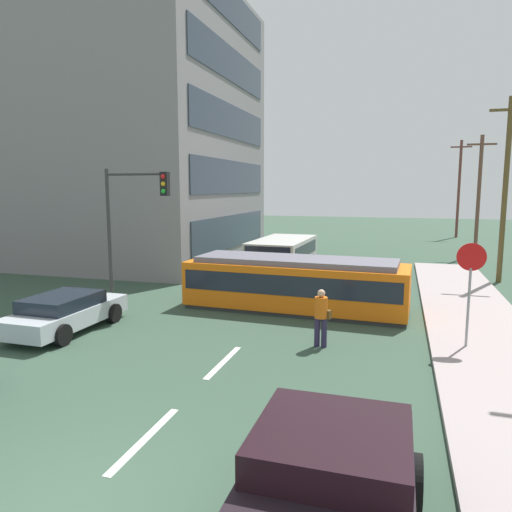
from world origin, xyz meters
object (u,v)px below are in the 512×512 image
Objects in this scene: pickup_truck_parked at (325,509)px; parked_sedan_mid at (65,312)px; streetcar_tram at (295,283)px; utility_pole_mid at (505,188)px; traffic_light_mast at (131,213)px; utility_pole_far at (479,193)px; stop_sign at (470,273)px; pedestrian_crossing at (321,315)px; city_bus at (282,254)px; utility_pole_distant at (459,187)px.

pickup_truck_parked is 11.73m from parked_sedan_mid.
streetcar_tram is 11.97m from utility_pole_mid.
utility_pole_far reaches higher than traffic_light_mast.
pickup_truck_parked is at bearing -100.83° from utility_pole_far.
stop_sign is at bearing -104.15° from utility_pole_mid.
pickup_truck_parked is 13.68m from traffic_light_mast.
parked_sedan_mid is 26.99m from utility_pole_far.
parked_sedan_mid is 0.54× the size of utility_pole_far.
utility_pole_far reaches higher than pedestrian_crossing.
traffic_light_mast is at bearing 162.97° from pedestrian_crossing.
pickup_truck_parked is 0.97× the size of traffic_light_mast.
stop_sign is at bearing 7.89° from parked_sedan_mid.
city_bus is at bearing 109.03° from pedestrian_crossing.
stop_sign is 11.57m from utility_pole_mid.
city_bus is 9.71m from traffic_light_mast.
parked_sedan_mid is at bearing -139.21° from utility_pole_mid.
traffic_light_mast is (-7.33, 2.24, 2.66)m from pedestrian_crossing.
city_bus is 12.72m from stop_sign.
utility_pole_far is (0.25, 9.59, -0.38)m from utility_pole_mid.
parked_sedan_mid is 37.94m from utility_pole_distant.
pedestrian_crossing is 8.01m from parked_sedan_mid.
stop_sign is 20.89m from utility_pole_far.
stop_sign is at bearing -95.41° from utility_pole_distant.
city_bus is 1.11× the size of pickup_truck_parked.
utility_pole_mid reaches higher than city_bus.
city_bus is 1.07× the size of traffic_light_mast.
traffic_light_mast is 0.60× the size of utility_pole_distant.
utility_pole_distant is (8.62, 29.89, 3.53)m from streetcar_tram.
traffic_light_mast reaches higher than streetcar_tram.
utility_pole_far is at bearing 64.04° from streetcar_tram.
utility_pole_mid is 1.09× the size of utility_pole_far.
city_bus is at bearing -115.25° from utility_pole_distant.
pedestrian_crossing is at bearing -70.97° from city_bus.
utility_pole_distant is (10.80, 22.91, 3.47)m from city_bus.
streetcar_tram is at bearing -72.66° from city_bus.
traffic_light_mast is at bearing 130.18° from pickup_truck_parked.
pedestrian_crossing is 0.21× the size of utility_pole_far.
city_bus is 0.64× the size of utility_pole_mid.
city_bus is at bearing 105.04° from pickup_truck_parked.
parked_sedan_mid is at bearing -174.19° from pedestrian_crossing.
utility_pole_mid reaches higher than utility_pole_far.
utility_pole_distant is at bearing 64.75° from city_bus.
utility_pole_far reaches higher than parked_sedan_mid.
streetcar_tram is 2.85× the size of stop_sign.
traffic_light_mast reaches higher than pickup_truck_parked.
parked_sedan_mid is 1.47× the size of stop_sign.
pickup_truck_parked is at bearing -49.82° from traffic_light_mast.
utility_pole_distant reaches higher than utility_pole_mid.
traffic_light_mast is at bearing -145.63° from utility_pole_mid.
utility_pole_mid is (6.69, 11.83, 3.56)m from pedestrian_crossing.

